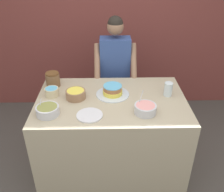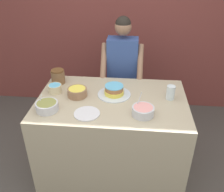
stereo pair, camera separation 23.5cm
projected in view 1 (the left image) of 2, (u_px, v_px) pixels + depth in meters
wall_back at (109, 23)px, 3.54m from camera, size 10.00×0.05×2.60m
counter at (111, 137)px, 2.66m from camera, size 1.46×0.93×0.95m
person_baker at (115, 68)px, 3.02m from camera, size 0.48×0.44×1.58m
cake at (113, 91)px, 2.48m from camera, size 0.33×0.33×0.10m
frosting_bowl_blue at (52, 91)px, 2.47m from camera, size 0.14×0.14×0.08m
frosting_bowl_yellow at (76, 94)px, 2.42m from camera, size 0.19×0.19×0.08m
frosting_bowl_pink at (145, 109)px, 2.20m from camera, size 0.20×0.20×0.19m
frosting_bowl_olive at (48, 110)px, 2.18m from camera, size 0.20×0.20×0.13m
drinking_glass at (168, 89)px, 2.45m from camera, size 0.08×0.08×0.14m
ceramic_plate at (90, 115)px, 2.18m from camera, size 0.23×0.23×0.01m
stoneware_jar at (53, 79)px, 2.62m from camera, size 0.15×0.15×0.15m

